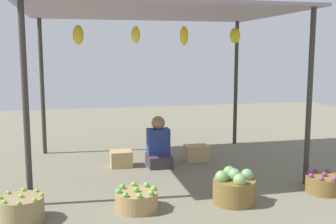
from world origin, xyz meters
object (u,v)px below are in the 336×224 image
object	(u,v)px
vendor_person	(159,147)
wooden_crate_stacked_rear	(121,159)
basket_limes	(22,209)
basket_purple_onions	(324,184)
wooden_crate_near_vendor	(197,153)
basket_cabbages	(234,188)
basket_green_apples	(136,200)

from	to	relation	value
vendor_person	wooden_crate_stacked_rear	xyz separation A→B (m)	(-0.57, 0.08, -0.18)
basket_limes	basket_purple_onions	bearing A→B (deg)	1.35
vendor_person	wooden_crate_stacked_rear	distance (m)	0.61
wooden_crate_near_vendor	vendor_person	bearing A→B (deg)	-167.32
basket_purple_onions	wooden_crate_near_vendor	xyz separation A→B (m)	(-1.12, 1.83, 0.01)
basket_cabbages	basket_limes	bearing A→B (deg)	-179.98
basket_green_apples	wooden_crate_stacked_rear	world-z (taller)	basket_green_apples
basket_limes	wooden_crate_near_vendor	world-z (taller)	basket_limes
basket_green_apples	wooden_crate_near_vendor	size ratio (longest dim) A/B	1.29
basket_purple_onions	basket_cabbages	bearing A→B (deg)	-176.12
wooden_crate_near_vendor	wooden_crate_stacked_rear	distance (m)	1.24
basket_green_apples	wooden_crate_near_vendor	bearing A→B (deg)	55.74
basket_purple_onions	basket_limes	bearing A→B (deg)	-178.65
basket_limes	basket_green_apples	xyz separation A→B (m)	(1.22, 0.05, -0.02)
vendor_person	basket_green_apples	xyz separation A→B (m)	(-0.61, -1.72, -0.19)
basket_cabbages	wooden_crate_stacked_rear	distance (m)	2.16
basket_green_apples	wooden_crate_near_vendor	xyz separation A→B (m)	(1.27, 1.87, 0.01)
basket_green_apples	wooden_crate_stacked_rear	distance (m)	1.80
basket_limes	wooden_crate_stacked_rear	xyz separation A→B (m)	(1.25, 1.85, -0.01)
vendor_person	basket_limes	world-z (taller)	vendor_person
basket_limes	wooden_crate_near_vendor	xyz separation A→B (m)	(2.49, 1.92, -0.01)
wooden_crate_near_vendor	wooden_crate_stacked_rear	size ratio (longest dim) A/B	1.14
basket_cabbages	wooden_crate_stacked_rear	bearing A→B (deg)	121.08
basket_cabbages	wooden_crate_near_vendor	world-z (taller)	basket_cabbages
vendor_person	basket_purple_onions	bearing A→B (deg)	-43.27
vendor_person	wooden_crate_near_vendor	xyz separation A→B (m)	(0.67, 0.15, -0.17)
wooden_crate_near_vendor	basket_limes	bearing A→B (deg)	-142.40
basket_cabbages	wooden_crate_stacked_rear	world-z (taller)	basket_cabbages
vendor_person	basket_purple_onions	distance (m)	2.46
basket_limes	basket_cabbages	world-z (taller)	basket_cabbages
basket_green_apples	basket_cabbages	distance (m)	1.15
basket_green_apples	basket_purple_onions	xyz separation A→B (m)	(2.39, 0.04, 0.00)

